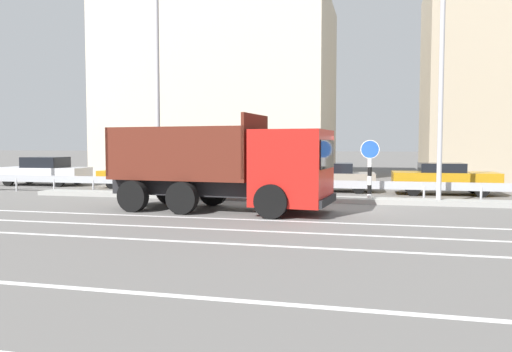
# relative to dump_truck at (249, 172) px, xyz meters

# --- Properties ---
(ground_plane) EXTENTS (320.00, 320.00, 0.00)m
(ground_plane) POSITION_rel_dump_truck_xyz_m (2.79, 1.82, -1.33)
(ground_plane) COLOR #605E5B
(lane_strip_0) EXTENTS (48.05, 0.16, 0.01)m
(lane_strip_0) POSITION_rel_dump_truck_xyz_m (-1.11, -1.71, -1.32)
(lane_strip_0) COLOR silver
(lane_strip_0) RESTS_ON ground_plane
(lane_strip_1) EXTENTS (48.05, 0.16, 0.01)m
(lane_strip_1) POSITION_rel_dump_truck_xyz_m (-1.11, -3.54, -1.32)
(lane_strip_1) COLOR silver
(lane_strip_1) RESTS_ON ground_plane
(lane_strip_2) EXTENTS (48.05, 0.16, 0.01)m
(lane_strip_2) POSITION_rel_dump_truck_xyz_m (-1.11, -5.31, -1.32)
(lane_strip_2) COLOR silver
(lane_strip_2) RESTS_ON ground_plane
(lane_strip_3) EXTENTS (48.05, 0.16, 0.01)m
(lane_strip_3) POSITION_rel_dump_truck_xyz_m (-1.11, -9.20, -1.32)
(lane_strip_3) COLOR silver
(lane_strip_3) RESTS_ON ground_plane
(median_island) EXTENTS (26.43, 1.10, 0.18)m
(median_island) POSITION_rel_dump_truck_xyz_m (2.79, 3.57, -1.24)
(median_island) COLOR gray
(median_island) RESTS_ON ground_plane
(median_guardrail) EXTENTS (48.05, 0.09, 0.78)m
(median_guardrail) POSITION_rel_dump_truck_xyz_m (2.79, 4.45, -0.76)
(median_guardrail) COLOR #9EA0A5
(median_guardrail) RESTS_ON ground_plane
(dump_truck) EXTENTS (7.62, 3.28, 3.21)m
(dump_truck) POSITION_rel_dump_truck_xyz_m (0.00, 0.00, 0.00)
(dump_truck) COLOR red
(dump_truck) RESTS_ON ground_plane
(median_road_sign) EXTENTS (0.71, 0.16, 2.40)m
(median_road_sign) POSITION_rel_dump_truck_xyz_m (3.82, 3.57, -0.07)
(median_road_sign) COLOR white
(median_road_sign) RESTS_ON ground_plane
(street_lamp_1) EXTENTS (0.70, 2.66, 10.06)m
(street_lamp_1) POSITION_rel_dump_truck_xyz_m (-4.89, 3.33, 4.25)
(street_lamp_1) COLOR #ADADB2
(street_lamp_1) RESTS_ON ground_plane
(street_lamp_2) EXTENTS (0.71, 2.28, 9.51)m
(street_lamp_2) POSITION_rel_dump_truck_xyz_m (6.32, 3.45, 3.92)
(street_lamp_2) COLOR #ADADB2
(street_lamp_2) RESTS_ON ground_plane
(parked_car_0) EXTENTS (4.95, 2.24, 1.56)m
(parked_car_0) POSITION_rel_dump_truck_xyz_m (-13.78, 7.94, -0.55)
(parked_car_0) COLOR silver
(parked_car_0) RESTS_ON ground_plane
(parked_car_1) EXTENTS (4.55, 2.26, 1.40)m
(parked_car_1) POSITION_rel_dump_truck_xyz_m (-7.70, 7.79, -0.61)
(parked_car_1) COLOR #B27A14
(parked_car_1) RESTS_ON ground_plane
(parked_car_2) EXTENTS (4.08, 1.94, 1.42)m
(parked_car_2) POSITION_rel_dump_truck_xyz_m (-2.75, 7.90, -0.61)
(parked_car_2) COLOR maroon
(parked_car_2) RESTS_ON ground_plane
(parked_car_3) EXTENTS (4.06, 2.16, 1.36)m
(parked_car_3) POSITION_rel_dump_truck_xyz_m (2.04, 7.99, -0.63)
(parked_car_3) COLOR gray
(parked_car_3) RESTS_ON ground_plane
(parked_car_4) EXTENTS (4.53, 2.04, 1.41)m
(parked_car_4) POSITION_rel_dump_truck_xyz_m (6.98, 7.63, -0.59)
(parked_car_4) COLOR #B27A14
(parked_car_4) RESTS_ON ground_plane
(background_building_0) EXTENTS (14.94, 10.20, 11.92)m
(background_building_0) POSITION_rel_dump_truck_xyz_m (-6.56, 17.69, 4.64)
(background_building_0) COLOR beige
(background_building_0) RESTS_ON ground_plane
(background_building_1) EXTENTS (10.40, 8.29, 12.55)m
(background_building_1) POSITION_rel_dump_truck_xyz_m (12.22, 19.19, 4.95)
(background_building_1) COLOR tan
(background_building_1) RESTS_ON ground_plane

